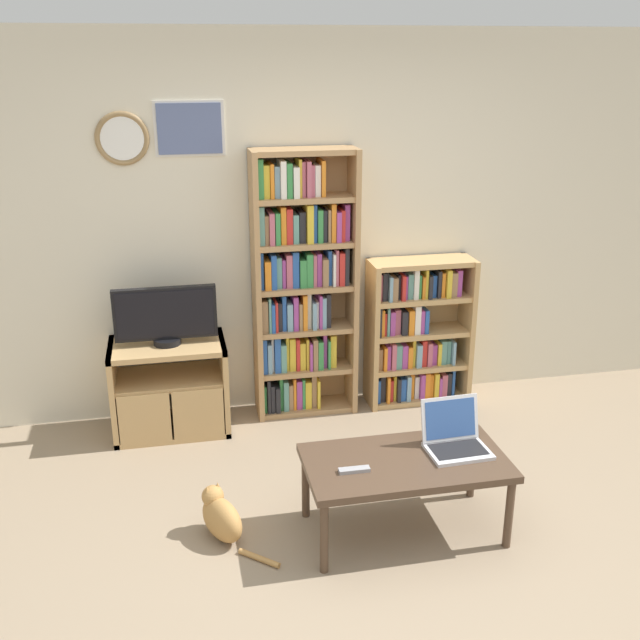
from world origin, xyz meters
name	(u,v)px	position (x,y,z in m)	size (l,w,h in m)	color
ground_plane	(388,581)	(0.00, 0.00, 0.00)	(18.00, 18.00, 0.00)	gray
wall_back	(305,226)	(-0.01, 2.10, 1.31)	(7.06, 0.09, 2.60)	beige
tv_stand	(170,387)	(-0.99, 1.80, 0.32)	(0.76, 0.47, 0.63)	tan
television	(165,316)	(-0.99, 1.80, 0.83)	(0.66, 0.18, 0.39)	black
bookshelf_tall	(300,286)	(-0.07, 1.93, 0.93)	(0.70, 0.28, 1.86)	tan
bookshelf_short	(415,334)	(0.76, 1.93, 0.52)	(0.75, 0.29, 1.07)	tan
coffee_table	(405,467)	(0.20, 0.38, 0.39)	(1.06, 0.57, 0.44)	#4C3828
laptop	(455,437)	(0.49, 0.44, 0.50)	(0.33, 0.30, 0.26)	silver
remote_near_laptop	(354,470)	(-0.10, 0.31, 0.45)	(0.16, 0.05, 0.02)	#99999E
cat	(221,516)	(-0.77, 0.52, 0.12)	(0.40, 0.50, 0.28)	#B78447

